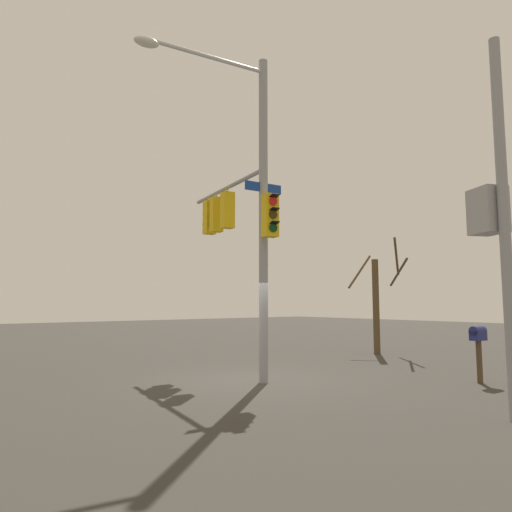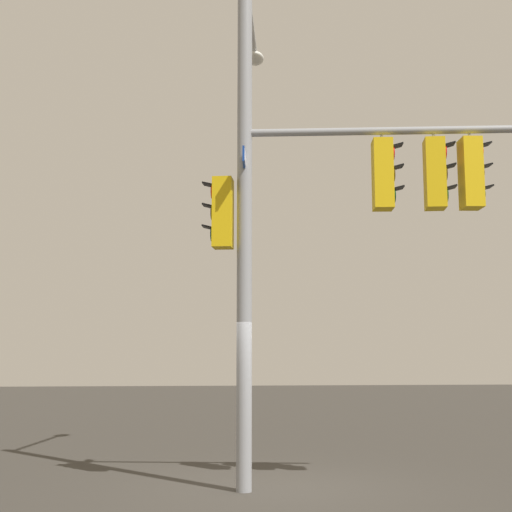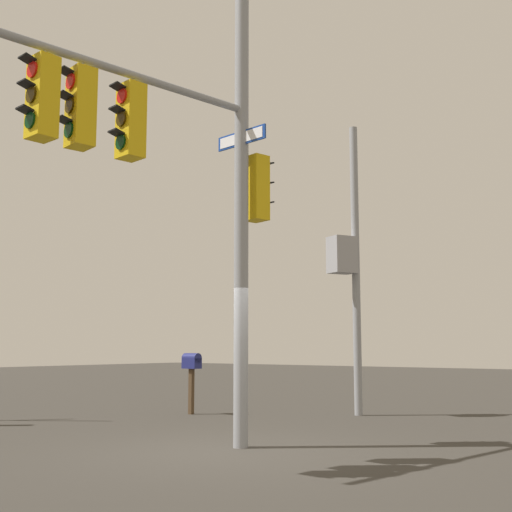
% 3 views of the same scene
% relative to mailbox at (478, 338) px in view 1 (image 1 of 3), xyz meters
% --- Properties ---
extents(ground_plane, '(80.00, 80.00, 0.00)m').
position_rel_mailbox_xyz_m(ground_plane, '(-3.85, -4.35, -1.11)').
color(ground_plane, '#36332D').
extents(main_signal_pole_assembly, '(5.12, 4.22, 8.48)m').
position_rel_mailbox_xyz_m(main_signal_pole_assembly, '(-4.47, -4.20, 3.65)').
color(main_signal_pole_assembly, gray).
rests_on(main_signal_pole_assembly, ground).
extents(secondary_pole_assembly, '(0.81, 0.67, 6.82)m').
position_rel_mailbox_xyz_m(secondary_pole_assembly, '(1.96, -3.16, 2.44)').
color(secondary_pole_assembly, gray).
rests_on(secondary_pole_assembly, ground).
extents(mailbox, '(0.27, 0.45, 1.41)m').
position_rel_mailbox_xyz_m(mailbox, '(0.00, 0.00, 0.00)').
color(mailbox, '#4C3823').
rests_on(mailbox, ground).
extents(bare_tree_behind_pole, '(2.20, 2.19, 4.49)m').
position_rel_mailbox_xyz_m(bare_tree_behind_pole, '(-5.63, 3.50, 1.02)').
color(bare_tree_behind_pole, brown).
rests_on(bare_tree_behind_pole, ground).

